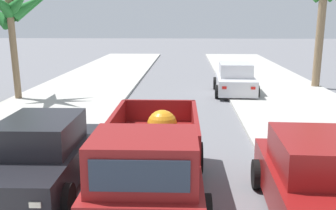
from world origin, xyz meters
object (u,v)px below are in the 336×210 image
object	(u,v)px
pickup_truck	(151,165)
car_left_near	(235,80)
car_left_mid	(41,156)
palm_tree_right_mid	(11,8)
car_right_near	(318,181)

from	to	relation	value
pickup_truck	car_left_near	bearing A→B (deg)	76.01
car_left_mid	car_left_near	bearing A→B (deg)	64.64
pickup_truck	palm_tree_right_mid	size ratio (longest dim) A/B	1.06
car_left_mid	palm_tree_right_mid	xyz separation A→B (m)	(-4.52, 9.43, 3.38)
pickup_truck	car_right_near	distance (m)	3.15
car_right_near	car_left_mid	world-z (taller)	same
pickup_truck	car_left_mid	size ratio (longest dim) A/B	1.22
car_right_near	car_left_mid	size ratio (longest dim) A/B	1.00
car_right_near	car_left_mid	xyz separation A→B (m)	(-5.57, 1.15, 0.00)
car_left_near	palm_tree_right_mid	bearing A→B (deg)	-167.46
pickup_truck	car_left_mid	distance (m)	2.55
car_left_mid	pickup_truck	bearing A→B (deg)	-14.71
pickup_truck	car_right_near	xyz separation A→B (m)	(3.11, -0.51, -0.07)
palm_tree_right_mid	car_right_near	bearing A→B (deg)	-46.40
pickup_truck	car_left_mid	xyz separation A→B (m)	(-2.46, 0.65, -0.07)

